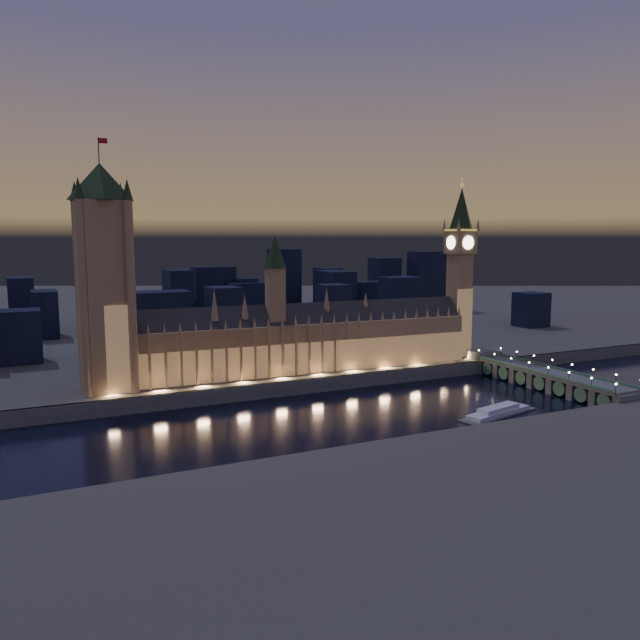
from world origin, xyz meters
name	(u,v)px	position (x,y,z in m)	size (l,w,h in m)	color
ground_plane	(358,410)	(0.00, 0.00, 0.00)	(2000.00, 2000.00, 0.00)	black
north_bank	(156,303)	(0.00, 520.00, 4.00)	(2000.00, 960.00, 8.00)	#423C3A
embankment_wall	(323,384)	(0.00, 41.00, 4.00)	(2000.00, 2.50, 8.00)	#494D52
palace_of_westminster	(307,339)	(-0.29, 61.75, 26.37)	(202.00, 27.22, 78.00)	olive
victoria_tower	(104,268)	(-110.00, 61.93, 69.83)	(31.68, 31.68, 124.48)	olive
elizabeth_tower	(460,257)	(108.00, 61.93, 71.91)	(18.00, 18.00, 114.43)	olive
westminster_bridge	(541,377)	(116.17, -3.45, 5.99)	(18.57, 113.00, 15.90)	#494D52
river_boat	(498,412)	(56.17, -36.94, 1.56)	(47.92, 21.16, 4.50)	#494D52
city_backdrop	(256,301)	(34.87, 247.07, 30.23)	(470.69, 215.63, 75.64)	black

